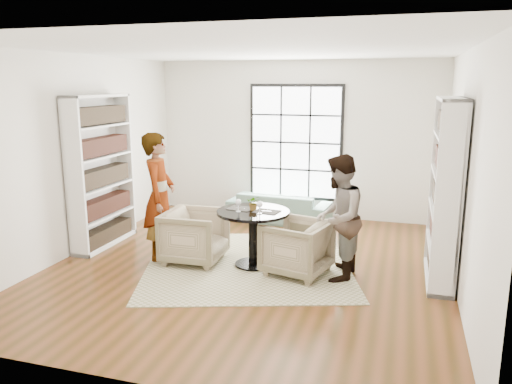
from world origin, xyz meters
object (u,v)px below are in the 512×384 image
(sofa, at_px, (279,207))
(armchair_left, at_px, (195,236))
(person_right, at_px, (338,218))
(armchair_right, at_px, (297,247))
(flower_centerpiece, at_px, (254,203))
(pedestal_table, at_px, (253,226))
(wine_glass_right, at_px, (260,205))
(person_left, at_px, (159,197))
(wine_glass_left, at_px, (238,203))

(sofa, xyz_separation_m, armchair_left, (-0.65, -2.48, 0.11))
(sofa, height_order, person_right, person_right)
(armchair_right, xyz_separation_m, flower_centerpiece, (-0.66, 0.14, 0.55))
(pedestal_table, relative_size, wine_glass_right, 5.66)
(pedestal_table, bearing_deg, wine_glass_right, -45.71)
(pedestal_table, relative_size, flower_centerpiece, 4.83)
(armchair_right, bearing_deg, person_right, 104.23)
(armchair_left, height_order, armchair_right, armchair_left)
(person_right, height_order, wine_glass_right, person_right)
(pedestal_table, xyz_separation_m, person_left, (-1.42, -0.07, 0.35))
(pedestal_table, xyz_separation_m, wine_glass_left, (-0.18, -0.11, 0.36))
(sofa, xyz_separation_m, person_left, (-1.20, -2.48, 0.66))
(sofa, relative_size, armchair_left, 2.24)
(sofa, distance_m, person_left, 2.83)
(sofa, xyz_separation_m, person_right, (1.43, -2.51, 0.56))
(armchair_right, distance_m, wine_glass_right, 0.77)
(person_left, bearing_deg, wine_glass_left, -104.87)
(person_right, xyz_separation_m, flower_centerpiece, (-1.21, 0.14, 0.09))
(pedestal_table, bearing_deg, wine_glass_left, -148.72)
(sofa, distance_m, wine_glass_left, 2.61)
(wine_glass_left, height_order, flower_centerpiece, flower_centerpiece)
(wine_glass_left, distance_m, flower_centerpiece, 0.24)
(flower_centerpiece, bearing_deg, pedestal_table, -86.36)
(wine_glass_left, bearing_deg, flower_centerpiece, 40.30)
(pedestal_table, height_order, sofa, pedestal_table)
(armchair_left, distance_m, person_left, 0.78)
(wine_glass_left, distance_m, wine_glass_right, 0.32)
(person_left, bearing_deg, wine_glass_right, -105.48)
(pedestal_table, xyz_separation_m, wine_glass_right, (0.13, -0.14, 0.36))
(armchair_left, xyz_separation_m, wine_glass_right, (1.01, -0.07, 0.56))
(wine_glass_right, bearing_deg, armchair_left, 175.99)
(pedestal_table, relative_size, sofa, 0.54)
(armchair_right, height_order, flower_centerpiece, flower_centerpiece)
(armchair_right, xyz_separation_m, person_left, (-2.07, 0.03, 0.57))
(sofa, height_order, flower_centerpiece, flower_centerpiece)
(wine_glass_right, bearing_deg, wine_glass_left, 175.04)
(person_right, height_order, flower_centerpiece, person_right)
(wine_glass_left, relative_size, wine_glass_right, 1.00)
(pedestal_table, xyz_separation_m, armchair_left, (-0.87, -0.07, -0.20))
(person_right, bearing_deg, pedestal_table, -91.68)
(armchair_left, relative_size, wine_glass_right, 4.69)
(person_right, bearing_deg, wine_glass_left, -86.48)
(armchair_left, distance_m, wine_glass_left, 0.89)
(pedestal_table, distance_m, armchair_right, 0.70)
(armchair_right, bearing_deg, person_left, -76.70)
(armchair_left, bearing_deg, person_left, 88.21)
(armchair_right, relative_size, person_right, 0.49)
(person_left, height_order, wine_glass_right, person_left)
(armchair_left, distance_m, flower_centerpiece, 1.03)
(pedestal_table, distance_m, person_left, 1.46)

